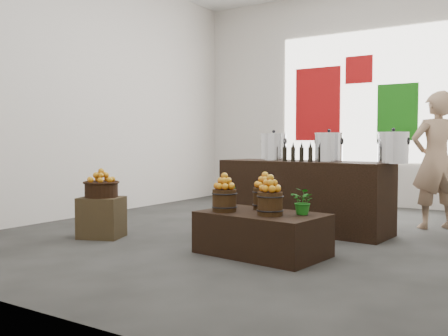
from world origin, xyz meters
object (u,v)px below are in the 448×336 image
Objects in this scene: wicker_basket at (101,190)px; shopper at (436,160)px; display_table at (262,234)px; counter at (303,196)px; stock_pot_right at (393,149)px; stock_pot_center at (329,148)px; stock_pot_left at (274,148)px; crate at (102,217)px.

shopper is at bearing 40.74° from wicker_basket.
display_table is at bearing 6.36° from wicker_basket.
wicker_basket is 2.60m from counter.
display_table is 3.64× the size of stock_pot_right.
counter is at bearing 43.58° from wicker_basket.
stock_pot_center reaches higher than display_table.
stock_pot_left and stock_pot_right have the same top height.
stock_pot_center is at bearing 38.19° from wicker_basket.
stock_pot_center reaches higher than crate.
wicker_basket reaches higher than display_table.
shopper is (1.45, 1.08, 0.46)m from counter.
stock_pot_right is 1.22m from shopper.
shopper reaches higher than counter.
wicker_basket is 1.14× the size of stock_pot_center.
stock_pot_center and stock_pot_right have the same top height.
crate is 2.46m from stock_pot_left.
stock_pot_right is (3.05, 1.69, 0.85)m from crate.
crate is at bearing -166.74° from display_table.
crate is 1.43× the size of stock_pot_left.
stock_pot_left is 0.19× the size of shopper.
crate is at bearing -127.89° from stock_pot_left.
shopper is (1.91, 1.04, -0.17)m from stock_pot_left.
stock_pot_center is 1.00× the size of stock_pot_right.
stock_pot_center is 0.19× the size of shopper.
display_table is at bearing -67.07° from stock_pot_left.
display_table is 1.95m from stock_pot_right.
stock_pot_left and stock_pot_center have the same top height.
stock_pot_left is (-0.46, 0.04, 0.63)m from counter.
shopper reaches higher than crate.
stock_pot_right is at bearing -0.00° from counter.
wicker_basket is 2.14m from display_table.
crate is at bearing 3.54° from shopper.
crate is 1.43× the size of stock_pot_right.
counter is (-0.22, 1.56, 0.24)m from display_table.
shopper is (3.33, 2.87, 0.34)m from wicker_basket.
crate is 0.34m from wicker_basket.
stock_pot_center is 1.56m from shopper.
display_table is at bearing 6.36° from crate.
stock_pot_center is (0.36, -0.03, 0.63)m from counter.
stock_pot_right is at bearing 29.01° from wicker_basket.
stock_pot_left is 1.00× the size of stock_pot_right.
wicker_basket is 0.18× the size of counter.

